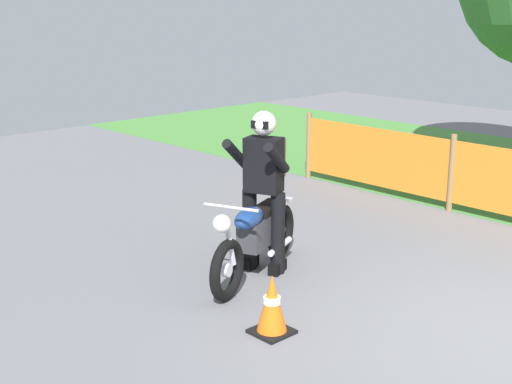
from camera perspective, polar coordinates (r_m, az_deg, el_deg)
name	(u,v)px	position (r m, az deg, el deg)	size (l,w,h in m)	color
motorcycle_lead	(256,236)	(7.21, -0.03, -3.57)	(0.88, 1.81, 0.90)	black
rider_lead	(264,183)	(7.25, 0.64, 0.76)	(0.68, 0.78, 1.69)	black
traffic_cone	(272,305)	(6.08, 1.29, -9.05)	(0.32, 0.32, 0.53)	black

